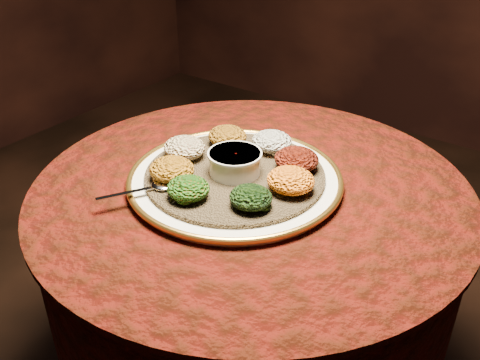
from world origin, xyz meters
The scene contains 13 objects.
table centered at (0.00, 0.00, 0.55)m, with size 0.96×0.96×0.73m.
platter centered at (-0.03, -0.02, 0.75)m, with size 0.59×0.59×0.02m.
injera centered at (-0.03, -0.02, 0.76)m, with size 0.39×0.39×0.01m, color brown.
stew_bowl centered at (-0.03, -0.02, 0.79)m, with size 0.12×0.12×0.05m.
spoon centered at (-0.12, -0.17, 0.77)m, with size 0.10×0.13×0.01m.
portion_ayib centered at (-0.02, 0.12, 0.78)m, with size 0.09×0.09×0.05m, color beige.
portion_kitfo centered at (0.07, 0.07, 0.79)m, with size 0.10×0.09×0.05m, color black.
portion_tikil centered at (0.10, -0.01, 0.79)m, with size 0.10×0.09×0.05m, color #B4660F.
portion_gomen centered at (0.07, -0.11, 0.78)m, with size 0.09×0.08×0.04m, color black.
portion_mixveg centered at (-0.05, -0.15, 0.78)m, with size 0.09×0.08×0.04m, color #933309.
portion_kik centered at (-0.12, -0.12, 0.79)m, with size 0.10×0.09×0.05m, color #A55D0E.
portion_timatim centered at (-0.17, -0.02, 0.79)m, with size 0.10×0.09×0.05m, color maroon.
portion_shiro centered at (-0.12, 0.08, 0.78)m, with size 0.09×0.09×0.04m, color #864E10.
Camera 1 is at (0.56, -0.83, 1.34)m, focal length 40.00 mm.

